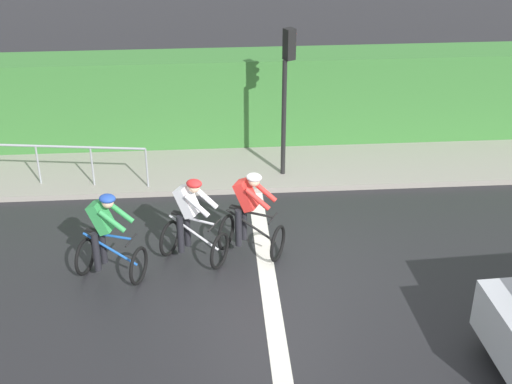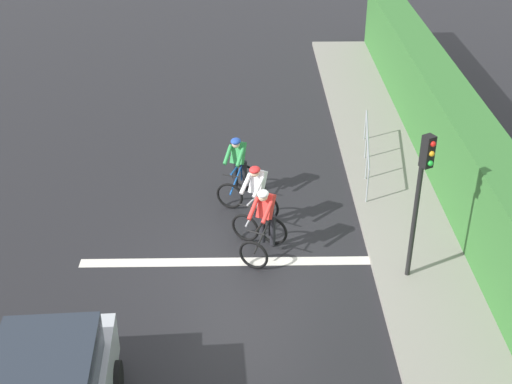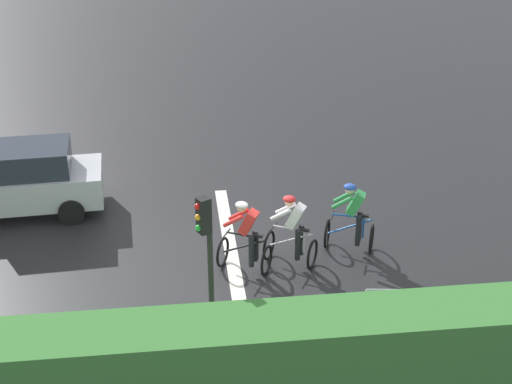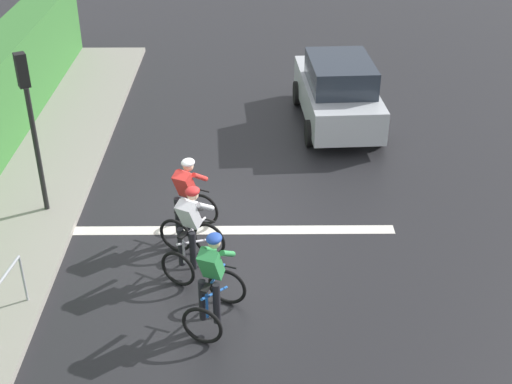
% 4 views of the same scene
% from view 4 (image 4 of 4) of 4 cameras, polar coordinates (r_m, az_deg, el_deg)
% --- Properties ---
extents(ground_plane, '(80.00, 80.00, 0.00)m').
position_cam_4_polar(ground_plane, '(13.78, -3.33, -2.75)').
color(ground_plane, black).
extents(road_marking_stop_line, '(7.00, 0.30, 0.01)m').
position_cam_4_polar(road_marking_stop_line, '(13.64, -3.36, -3.13)').
color(road_marking_stop_line, silver).
rests_on(road_marking_stop_line, ground).
extents(cyclist_lead, '(1.01, 1.25, 1.66)m').
position_cam_4_polar(cyclist_lead, '(10.94, -3.51, -7.51)').
color(cyclist_lead, black).
rests_on(cyclist_lead, ground).
extents(cyclist_second, '(1.11, 1.27, 1.66)m').
position_cam_4_polar(cyclist_second, '(12.14, -5.28, -3.37)').
color(cyclist_second, black).
rests_on(cyclist_second, ground).
extents(cyclist_mid, '(1.09, 1.27, 1.66)m').
position_cam_4_polar(cyclist_mid, '(13.03, -5.62, -0.85)').
color(cyclist_mid, black).
rests_on(cyclist_mid, ground).
extents(car_silver, '(2.07, 4.19, 1.76)m').
position_cam_4_polar(car_silver, '(17.80, 6.70, 8.15)').
color(car_silver, '#B7BCC1').
rests_on(car_silver, ground).
extents(traffic_light_near_crossing, '(0.27, 0.29, 3.34)m').
position_cam_4_polar(traffic_light_near_crossing, '(13.83, -18.02, 6.29)').
color(traffic_light_near_crossing, black).
rests_on(traffic_light_near_crossing, ground).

